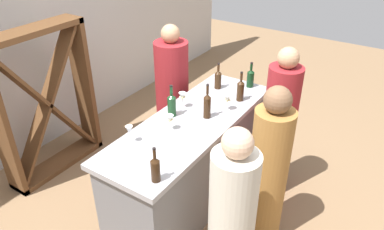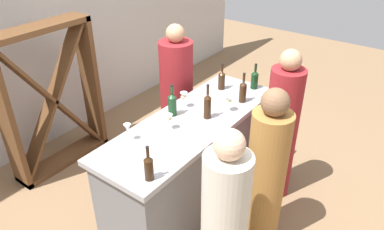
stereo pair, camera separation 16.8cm
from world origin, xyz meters
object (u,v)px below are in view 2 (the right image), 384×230
at_px(wine_bottle_far_right_dark_green, 255,79).
at_px(person_center_guest, 280,132).
at_px(wine_glass_near_center, 169,119).
at_px(wine_bottle_second_right_amber_brown, 243,91).
at_px(wine_glass_far_left, 127,129).
at_px(person_server_behind, 177,98).
at_px(wine_rack, 52,100).
at_px(wine_bottle_center_amber_brown, 207,105).
at_px(person_right_guest, 266,176).
at_px(wine_bottle_rightmost_amber_brown, 222,80).
at_px(wine_bottle_second_left_olive_green, 172,104).
at_px(wine_glass_near_right, 184,97).
at_px(person_left_guest, 225,221).
at_px(wine_glass_near_left, 228,100).
at_px(wine_bottle_leftmost_amber_brown, 149,167).

xyz_separation_m(wine_bottle_far_right_dark_green, person_center_guest, (-0.27, -0.47, -0.34)).
relative_size(wine_bottle_far_right_dark_green, wine_glass_near_center, 1.91).
height_order(wine_bottle_second_right_amber_brown, wine_glass_far_left, wine_bottle_second_right_amber_brown).
height_order(wine_glass_near_center, person_server_behind, person_server_behind).
xyz_separation_m(wine_rack, wine_bottle_center_amber_brown, (0.49, -1.74, 0.28)).
bearing_deg(wine_bottle_far_right_dark_green, wine_rack, 126.06).
bearing_deg(wine_bottle_second_right_amber_brown, wine_glass_far_left, 159.95).
relative_size(wine_rack, person_center_guest, 1.03).
bearing_deg(wine_glass_near_center, person_right_guest, -74.52).
relative_size(wine_bottle_rightmost_amber_brown, person_right_guest, 0.19).
xyz_separation_m(wine_bottle_second_left_olive_green, wine_bottle_center_amber_brown, (0.15, -0.29, 0.01)).
bearing_deg(wine_glass_near_right, wine_bottle_far_right_dark_green, -24.14).
bearing_deg(person_center_guest, wine_glass_near_right, 10.48).
height_order(wine_glass_near_right, person_left_guest, person_left_guest).
height_order(wine_bottle_rightmost_amber_brown, person_center_guest, person_center_guest).
relative_size(wine_bottle_second_left_olive_green, person_center_guest, 0.19).
distance_m(wine_glass_near_left, person_center_guest, 0.64).
distance_m(wine_glass_near_center, person_left_guest, 1.00).
bearing_deg(person_server_behind, wine_bottle_center_amber_brown, -37.16).
bearing_deg(wine_glass_near_left, wine_bottle_second_left_olive_green, 134.38).
distance_m(wine_bottle_second_left_olive_green, wine_bottle_center_amber_brown, 0.33).
bearing_deg(wine_bottle_far_right_dark_green, wine_bottle_leftmost_amber_brown, -176.62).
xyz_separation_m(wine_bottle_center_amber_brown, wine_glass_near_left, (0.22, -0.09, -0.01)).
height_order(wine_bottle_leftmost_amber_brown, wine_glass_near_center, wine_bottle_leftmost_amber_brown).
relative_size(wine_glass_near_left, person_left_guest, 0.11).
distance_m(wine_bottle_second_left_olive_green, person_center_guest, 1.13).
bearing_deg(wine_glass_near_left, wine_bottle_leftmost_amber_brown, -176.72).
bearing_deg(wine_bottle_far_right_dark_green, person_server_behind, 111.94).
relative_size(wine_glass_near_center, person_right_guest, 0.10).
bearing_deg(person_left_guest, wine_glass_near_right, -46.21).
distance_m(wine_bottle_second_right_amber_brown, wine_bottle_far_right_dark_green, 0.35).
distance_m(wine_glass_near_center, wine_glass_near_right, 0.42).
height_order(wine_bottle_far_right_dark_green, person_left_guest, person_left_guest).
distance_m(wine_bottle_second_right_amber_brown, wine_bottle_rightmost_amber_brown, 0.35).
distance_m(wine_bottle_leftmost_amber_brown, person_center_guest, 1.59).
relative_size(wine_bottle_leftmost_amber_brown, wine_bottle_far_right_dark_green, 1.03).
xyz_separation_m(wine_rack, wine_bottle_leftmost_amber_brown, (-0.48, -1.90, 0.26)).
bearing_deg(wine_bottle_second_right_amber_brown, person_right_guest, -135.15).
bearing_deg(wine_glass_near_right, person_left_guest, -128.47).
relative_size(wine_bottle_leftmost_amber_brown, person_server_behind, 0.18).
bearing_deg(wine_glass_near_left, wine_rack, 111.33).
relative_size(wine_bottle_leftmost_amber_brown, wine_glass_far_left, 1.83).
bearing_deg(wine_glass_near_right, wine_bottle_leftmost_amber_brown, -155.53).
relative_size(wine_rack, person_left_guest, 1.12).
relative_size(wine_bottle_far_right_dark_green, person_right_guest, 0.18).
distance_m(wine_glass_near_left, person_left_guest, 1.20).
xyz_separation_m(wine_bottle_second_left_olive_green, wine_glass_near_center, (-0.21, -0.13, -0.02)).
bearing_deg(wine_glass_near_center, wine_glass_near_left, -23.10).
bearing_deg(wine_bottle_second_left_olive_green, wine_bottle_far_right_dark_green, -19.67).
relative_size(wine_bottle_second_right_amber_brown, wine_glass_far_left, 1.99).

